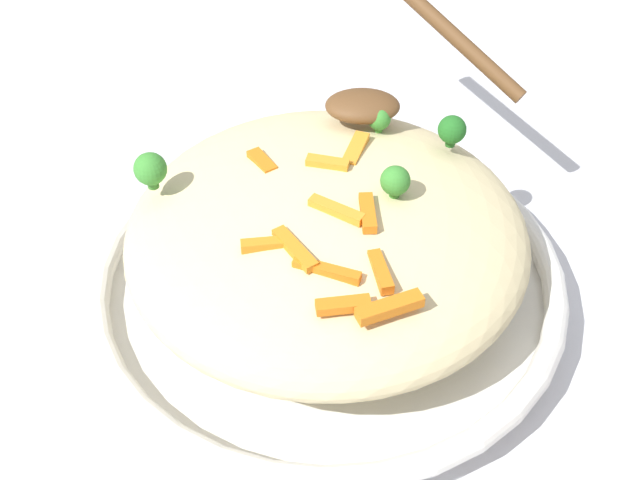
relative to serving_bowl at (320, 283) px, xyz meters
The scene contains 19 objects.
ground_plane 0.02m from the serving_bowl, ahead, with size 2.40×2.40×0.00m, color silver.
serving_bowl is the anchor object (origin of this frame).
pasta_mound 0.05m from the serving_bowl, ahead, with size 0.28×0.28×0.08m, color beige.
carrot_piece_0 0.11m from the serving_bowl, 115.82° to the left, with size 0.03×0.01×0.01m, color orange.
carrot_piece_1 0.09m from the serving_bowl, 107.27° to the left, with size 0.04×0.01×0.01m, color orange.
carrot_piece_2 0.11m from the serving_bowl, 91.05° to the left, with size 0.04×0.01×0.01m, color orange.
carrot_piece_3 0.10m from the serving_bowl, 111.70° to the right, with size 0.04×0.01×0.01m, color orange.
carrot_piece_4 0.09m from the serving_bowl, 92.21° to the right, with size 0.03×0.01×0.01m, color orange.
carrot_piece_5 0.10m from the serving_bowl, 141.13° to the left, with size 0.03×0.01×0.01m, color orange.
carrot_piece_6 0.11m from the serving_bowl, 49.33° to the left, with size 0.03×0.01×0.01m, color orange.
carrot_piece_7 0.13m from the serving_bowl, 95.96° to the left, with size 0.03×0.01×0.01m, color orange.
carrot_piece_8 0.10m from the serving_bowl, 69.08° to the left, with size 0.04×0.01×0.01m, color orange.
carrot_piece_9 0.13m from the serving_bowl, 110.97° to the left, with size 0.04×0.01×0.01m, color orange.
carrot_piece_10 0.10m from the serving_bowl, 38.39° to the right, with size 0.03×0.01×0.01m, color orange.
broccoli_floret_0 0.11m from the serving_bowl, behind, with size 0.02×0.02×0.02m.
broccoli_floret_1 0.13m from the serving_bowl, 115.23° to the right, with size 0.02×0.02×0.02m.
broccoli_floret_2 0.15m from the serving_bowl, 144.59° to the right, with size 0.02×0.02×0.02m.
broccoli_floret_3 0.15m from the serving_bowl, ahead, with size 0.02×0.02×0.03m.
serving_spoon 0.17m from the serving_bowl, 111.79° to the right, with size 0.15×0.15×0.09m.
Camera 1 is at (-0.00, 0.41, 0.47)m, focal length 45.87 mm.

